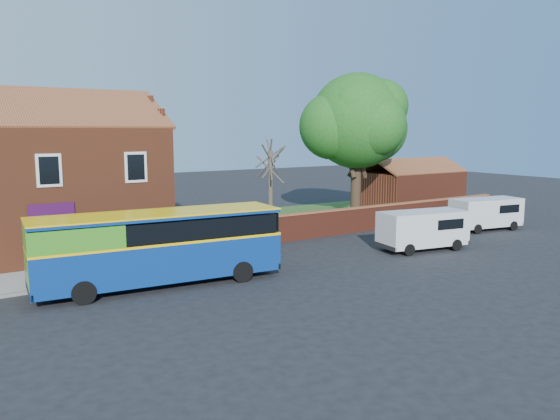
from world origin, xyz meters
TOP-DOWN VIEW (x-y plane):
  - ground at (0.00, 0.00)m, footprint 120.00×120.00m
  - pavement at (-7.00, 5.75)m, footprint 18.00×3.50m
  - kerb at (-7.00, 4.00)m, footprint 18.00×0.15m
  - grass_strip at (13.00, 13.00)m, footprint 26.00×12.00m
  - shop_building at (-7.02, 11.50)m, footprint 12.30×8.13m
  - boundary_wall at (13.00, 7.00)m, footprint 22.00×0.38m
  - outbuilding at (22.00, 13.00)m, footprint 8.20×5.06m
  - bus at (-4.17, 2.38)m, footprint 10.25×3.42m
  - van_near at (10.49, 1.12)m, footprint 5.05×2.71m
  - van_far at (18.51, 3.05)m, footprint 4.90×2.64m
  - large_tree at (14.48, 11.30)m, footprint 8.56×6.77m
  - bare_tree at (6.60, 10.33)m, footprint 2.10×2.50m

SIDE VIEW (x-z plane):
  - ground at x=0.00m, z-range 0.00..0.00m
  - grass_strip at x=13.00m, z-range 0.00..0.04m
  - pavement at x=-7.00m, z-range 0.00..0.12m
  - kerb at x=-7.00m, z-range 0.00..0.14m
  - boundary_wall at x=13.00m, z-range 0.01..1.61m
  - van_far at x=18.51m, z-range 0.12..2.16m
  - van_near at x=10.49m, z-range 0.12..2.23m
  - outbuilding at x=22.00m, z-range -0.48..3.69m
  - bus at x=-4.17m, z-range 0.21..3.28m
  - bare_tree at x=6.60m, z-range 0.07..5.66m
  - shop_building at x=-7.02m, z-range -1.84..8.66m
  - large_tree at x=14.48m, z-range 1.61..12.06m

